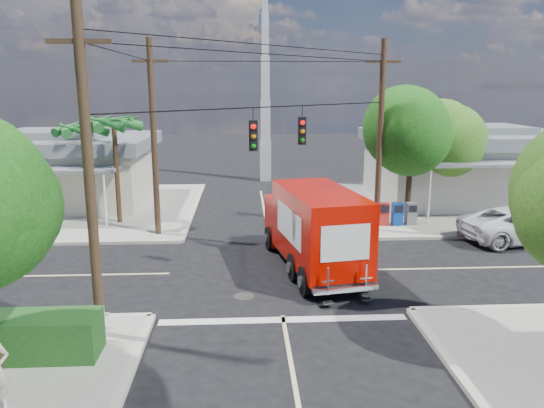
{
  "coord_description": "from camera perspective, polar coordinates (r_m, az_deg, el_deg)",
  "views": [
    {
      "loc": [
        -1.16,
        -19.14,
        6.9
      ],
      "look_at": [
        0.0,
        2.0,
        2.2
      ],
      "focal_mm": 35.0,
      "sensor_mm": 36.0,
      "label": 1
    }
  ],
  "objects": [
    {
      "name": "sidewalk_nw",
      "position": [
        32.29,
        -20.58,
        -0.51
      ],
      "size": [
        14.12,
        14.12,
        0.14
      ],
      "color": "gray",
      "rests_on": "ground"
    },
    {
      "name": "ground",
      "position": [
        20.38,
        0.31,
        -7.27
      ],
      "size": [
        120.0,
        120.0,
        0.0
      ],
      "primitive_type": "plane",
      "color": "black",
      "rests_on": "ground"
    },
    {
      "name": "vending_boxes",
      "position": [
        27.19,
        13.31,
        -1.03
      ],
      "size": [
        1.9,
        0.5,
        1.1
      ],
      "color": "red",
      "rests_on": "sidewalk_ne"
    },
    {
      "name": "radio_tower",
      "position": [
        39.2,
        -0.72,
        10.67
      ],
      "size": [
        0.8,
        0.8,
        17.0
      ],
      "color": "silver",
      "rests_on": "ground"
    },
    {
      "name": "delivery_truck",
      "position": [
        20.26,
        4.49,
        -2.59
      ],
      "size": [
        3.47,
        7.69,
        3.22
      ],
      "color": "black",
      "rests_on": "ground"
    },
    {
      "name": "tree_ne_front",
      "position": [
        27.3,
        14.86,
        7.62
      ],
      "size": [
        4.21,
        4.14,
        6.66
      ],
      "color": "#422D1C",
      "rests_on": "sidewalk_ne"
    },
    {
      "name": "road_markings",
      "position": [
        19.0,
        0.58,
        -8.76
      ],
      "size": [
        32.0,
        32.0,
        0.01
      ],
      "color": "beige",
      "rests_on": "ground"
    },
    {
      "name": "sidewalk_ne",
      "position": [
        33.06,
        18.3,
        -0.05
      ],
      "size": [
        14.12,
        14.12,
        0.14
      ],
      "color": "gray",
      "rests_on": "ground"
    },
    {
      "name": "palm_nw_front",
      "position": [
        27.45,
        -16.66,
        8.12
      ],
      "size": [
        3.01,
        3.08,
        5.59
      ],
      "color": "#422D1C",
      "rests_on": "sidewalk_nw"
    },
    {
      "name": "utility_poles",
      "position": [
        20.87,
        -4.31,
        6.36
      ],
      "size": [
        12.0,
        10.68,
        9.0
      ],
      "color": "#473321",
      "rests_on": "ground"
    },
    {
      "name": "parked_car",
      "position": [
        26.54,
        25.37,
        -2.05
      ],
      "size": [
        5.93,
        3.4,
        1.56
      ],
      "primitive_type": "imported",
      "rotation": [
        0.0,
        0.0,
        1.72
      ],
      "color": "silver",
      "rests_on": "ground"
    },
    {
      "name": "building_ne",
      "position": [
        34.28,
        20.43,
        4.05
      ],
      "size": [
        11.8,
        10.2,
        4.5
      ],
      "color": "beige",
      "rests_on": "sidewalk_ne"
    },
    {
      "name": "tree_ne_back",
      "position": [
        30.29,
        18.24,
        6.75
      ],
      "size": [
        3.77,
        3.66,
        5.82
      ],
      "color": "#422D1C",
      "rests_on": "sidewalk_ne"
    },
    {
      "name": "building_nw",
      "position": [
        33.74,
        -21.89,
        3.64
      ],
      "size": [
        10.8,
        10.2,
        4.3
      ],
      "color": "beige",
      "rests_on": "sidewalk_nw"
    },
    {
      "name": "palm_nw_back",
      "position": [
        29.44,
        -19.76,
        7.44
      ],
      "size": [
        3.01,
        3.08,
        5.19
      ],
      "color": "#422D1C",
      "rests_on": "sidewalk_nw"
    }
  ]
}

